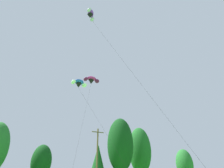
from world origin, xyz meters
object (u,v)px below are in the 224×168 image
parafoil_kite_mid_blue_white (79,84)px  parafoil_kite_far_purple (91,15)px  parafoil_kite_high_magenta (91,80)px  utility_pole (97,157)px

parafoil_kite_mid_blue_white → parafoil_kite_far_purple: (-0.89, -6.68, 8.38)m
parafoil_kite_high_magenta → parafoil_kite_far_purple: bearing=-110.8°
parafoil_kite_mid_blue_white → utility_pole: bearing=40.8°
parafoil_kite_far_purple → utility_pole: bearing=61.0°
parafoil_kite_high_magenta → parafoil_kite_mid_blue_white: size_ratio=1.47×
parafoil_kite_high_magenta → parafoil_kite_far_purple: parafoil_kite_far_purple is taller
utility_pole → parafoil_kite_high_magenta: bearing=88.0°
parafoil_kite_mid_blue_white → parafoil_kite_far_purple: size_ratio=0.64×
utility_pole → parafoil_kite_far_purple: 22.91m
utility_pole → parafoil_kite_far_purple: (-6.27, -11.33, 18.90)m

